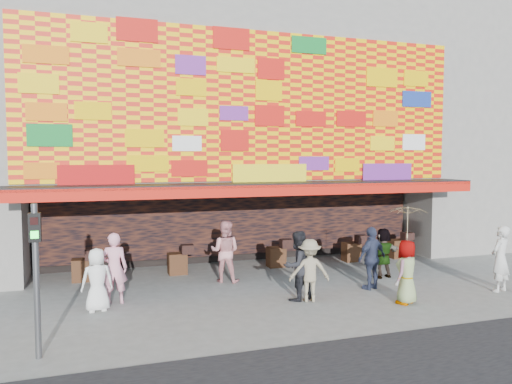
# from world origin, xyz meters

# --- Properties ---
(ground) EXTENTS (90.00, 90.00, 0.00)m
(ground) POSITION_xyz_m (0.00, 0.00, 0.00)
(ground) COLOR slate
(ground) RESTS_ON ground
(shop_building) EXTENTS (15.20, 9.40, 10.00)m
(shop_building) POSITION_xyz_m (0.00, 8.18, 5.23)
(shop_building) COLOR gray
(shop_building) RESTS_ON ground
(neighbor_right) EXTENTS (11.00, 8.00, 12.00)m
(neighbor_right) POSITION_xyz_m (13.00, 8.00, 6.00)
(neighbor_right) COLOR gray
(neighbor_right) RESTS_ON ground
(signal_left) EXTENTS (0.22, 0.20, 3.00)m
(signal_left) POSITION_xyz_m (-6.20, -1.50, 1.86)
(signal_left) COLOR #59595B
(signal_left) RESTS_ON ground
(ped_a) EXTENTS (0.84, 0.60, 1.60)m
(ped_a) POSITION_xyz_m (-5.08, 1.23, 0.80)
(ped_a) COLOR white
(ped_a) RESTS_ON ground
(ped_b) EXTENTS (0.75, 0.55, 1.89)m
(ped_b) POSITION_xyz_m (-4.64, 1.81, 0.95)
(ped_b) COLOR pink
(ped_b) RESTS_ON ground
(ped_c) EXTENTS (1.11, 0.99, 1.89)m
(ped_c) POSITION_xyz_m (0.09, 0.56, 0.94)
(ped_c) COLOR black
(ped_c) RESTS_ON ground
(ped_d) EXTENTS (1.21, 0.88, 1.69)m
(ped_d) POSITION_xyz_m (0.35, 0.35, 0.84)
(ped_d) COLOR gray
(ped_d) RESTS_ON ground
(ped_e) EXTENTS (1.17, 0.76, 1.85)m
(ped_e) POSITION_xyz_m (2.61, 0.91, 0.92)
(ped_e) COLOR #2E3550
(ped_e) RESTS_ON ground
(ped_f) EXTENTS (1.54, 0.67, 1.60)m
(ped_f) POSITION_xyz_m (3.71, 2.03, 0.80)
(ped_f) COLOR gray
(ped_f) RESTS_ON ground
(ped_g) EXTENTS (0.98, 0.88, 1.69)m
(ped_g) POSITION_xyz_m (2.71, -0.66, 0.85)
(ped_g) COLOR gray
(ped_g) RESTS_ON ground
(ped_h) EXTENTS (0.81, 0.67, 1.91)m
(ped_h) POSITION_xyz_m (5.99, -0.48, 0.96)
(ped_h) COLOR silver
(ped_h) RESTS_ON ground
(ped_i) EXTENTS (1.16, 1.08, 1.91)m
(ped_i) POSITION_xyz_m (-1.26, 3.11, 0.96)
(ped_i) COLOR pink
(ped_i) RESTS_ON ground
(parasol) EXTENTS (1.33, 1.33, 1.86)m
(parasol) POSITION_xyz_m (2.71, -0.66, 2.15)
(parasol) COLOR beige
(parasol) RESTS_ON ground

